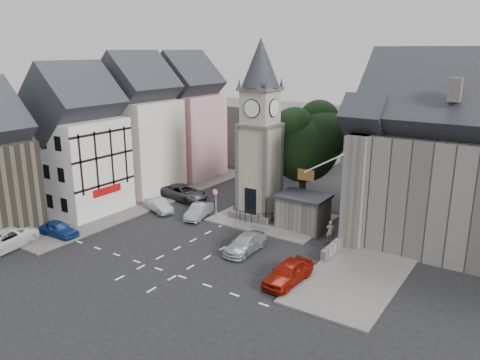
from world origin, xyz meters
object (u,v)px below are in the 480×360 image
Objects in this scene: car_west_blue at (58,229)px; pedestrian at (330,231)px; stone_shelter at (303,211)px; clock_tower at (260,131)px; car_east_red at (288,272)px.

car_west_blue is 2.19× the size of pedestrian.
stone_shelter is at bearing -54.37° from car_west_blue.
stone_shelter is 20.95m from car_west_blue.
clock_tower is 19.33m from car_west_blue.
car_west_blue is (-11.50, -13.63, -7.46)m from clock_tower.
car_east_red is 8.25m from pedestrian.
car_east_red is at bearing 66.97° from pedestrian.
clock_tower is at bearing 174.16° from stone_shelter.
stone_shelter is at bearing 114.56° from car_east_red.
clock_tower is 9.16× the size of pedestrian.
stone_shelter is 2.42× the size of pedestrian.
clock_tower is 3.60× the size of car_east_red.
car_west_blue is (-16.30, -13.14, -0.89)m from stone_shelter.
pedestrian is (8.00, -1.92, -7.23)m from clock_tower.
clock_tower is 4.18× the size of car_west_blue.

